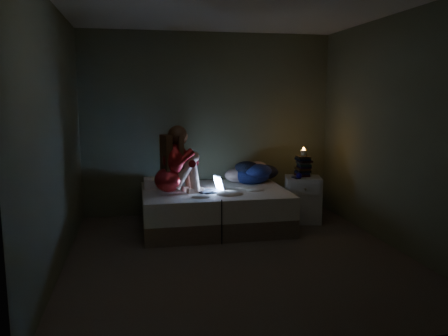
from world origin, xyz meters
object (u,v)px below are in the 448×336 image
object	(u,v)px
phone	(298,178)
laptop	(210,184)
candle	(304,153)
bed	(214,208)
woman	(168,160)
nightstand	(303,199)

from	to	relation	value
phone	laptop	bearing A→B (deg)	164.53
candle	laptop	bearing A→B (deg)	-168.19
bed	phone	bearing A→B (deg)	-2.64
candle	bed	bearing A→B (deg)	-174.58
woman	phone	distance (m)	1.76
bed	laptop	size ratio (longest dim) A/B	6.09
bed	nightstand	world-z (taller)	nightstand
bed	laptop	xyz separation A→B (m)	(-0.08, -0.16, 0.36)
nightstand	phone	xyz separation A→B (m)	(-0.11, -0.10, 0.32)
phone	woman	bearing A→B (deg)	163.87
candle	nightstand	bearing A→B (deg)	-105.75
laptop	candle	size ratio (longest dim) A/B	3.78
candle	phone	distance (m)	0.38
bed	candle	xyz separation A→B (m)	(1.26, 0.12, 0.69)
candle	phone	xyz separation A→B (m)	(-0.13, -0.17, -0.32)
laptop	nightstand	size ratio (longest dim) A/B	0.49
laptop	phone	size ratio (longest dim) A/B	2.16
nightstand	phone	distance (m)	0.35
laptop	candle	distance (m)	1.41
woman	candle	size ratio (longest dim) A/B	10.63
laptop	candle	xyz separation A→B (m)	(1.34, 0.28, 0.33)
laptop	phone	xyz separation A→B (m)	(1.21, 0.11, 0.01)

